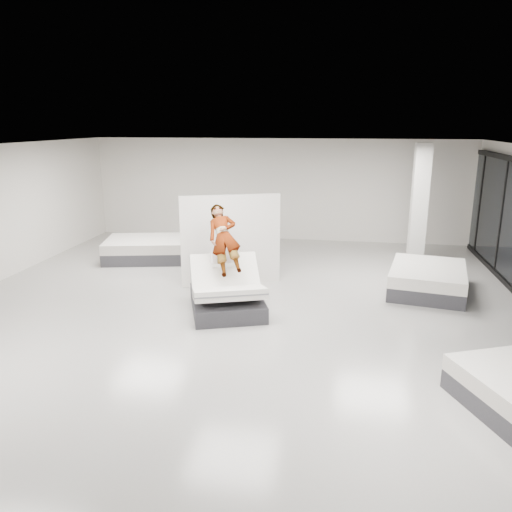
% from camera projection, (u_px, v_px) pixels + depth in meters
% --- Properties ---
extents(room, '(14.00, 14.04, 3.20)m').
position_uv_depth(room, '(231.00, 238.00, 9.26)').
color(room, '#A6A39D').
rests_on(room, ground).
extents(hero_bed, '(1.91, 2.18, 1.15)m').
position_uv_depth(hero_bed, '(227.00, 294.00, 10.02)').
color(hero_bed, '#323237').
rests_on(hero_bed, floor).
extents(person, '(1.06, 1.60, 1.38)m').
position_uv_depth(person, '(224.00, 251.00, 10.11)').
color(person, slate).
rests_on(person, hero_bed).
extents(remote, '(0.09, 0.15, 0.08)m').
position_uv_depth(remote, '(237.00, 264.00, 9.86)').
color(remote, black).
rests_on(remote, person).
extents(divider_panel, '(2.19, 0.96, 2.10)m').
position_uv_depth(divider_panel, '(231.00, 240.00, 11.51)').
color(divider_panel, white).
rests_on(divider_panel, floor).
extents(flat_bed_right_far, '(1.93, 2.35, 0.58)m').
position_uv_depth(flat_bed_right_far, '(427.00, 279.00, 11.15)').
color(flat_bed_right_far, '#323237').
rests_on(flat_bed_right_far, floor).
extents(flat_bed_left_far, '(2.40, 2.00, 0.58)m').
position_uv_depth(flat_bed_left_far, '(145.00, 249.00, 13.81)').
color(flat_bed_left_far, '#323237').
rests_on(flat_bed_left_far, floor).
extents(column, '(0.40, 0.40, 3.20)m').
position_uv_depth(column, '(419.00, 206.00, 12.90)').
color(column, beige).
rests_on(column, floor).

